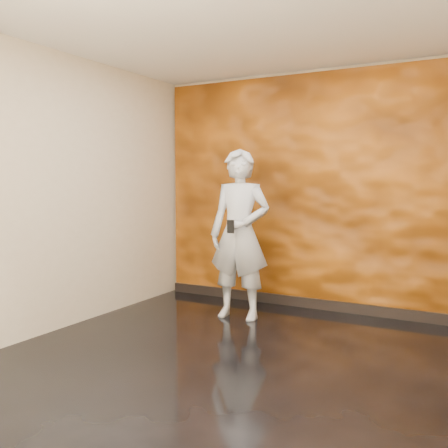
% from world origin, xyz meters
% --- Properties ---
extents(room, '(4.02, 4.02, 2.81)m').
position_xyz_m(room, '(0.00, 0.00, 1.40)').
color(room, black).
rests_on(room, ground).
extents(feature_wall, '(3.90, 0.06, 2.75)m').
position_xyz_m(feature_wall, '(0.00, 1.96, 1.38)').
color(feature_wall, '#CF6912').
rests_on(feature_wall, ground).
extents(baseboard, '(3.90, 0.04, 0.12)m').
position_xyz_m(baseboard, '(0.00, 1.92, 0.06)').
color(baseboard, black).
rests_on(baseboard, ground).
extents(man, '(0.72, 0.51, 1.85)m').
position_xyz_m(man, '(-0.58, 1.15, 0.93)').
color(man, '#969BA4').
rests_on(man, ground).
extents(phone, '(0.08, 0.02, 0.14)m').
position_xyz_m(phone, '(-0.55, 0.89, 1.03)').
color(phone, black).
rests_on(phone, man).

